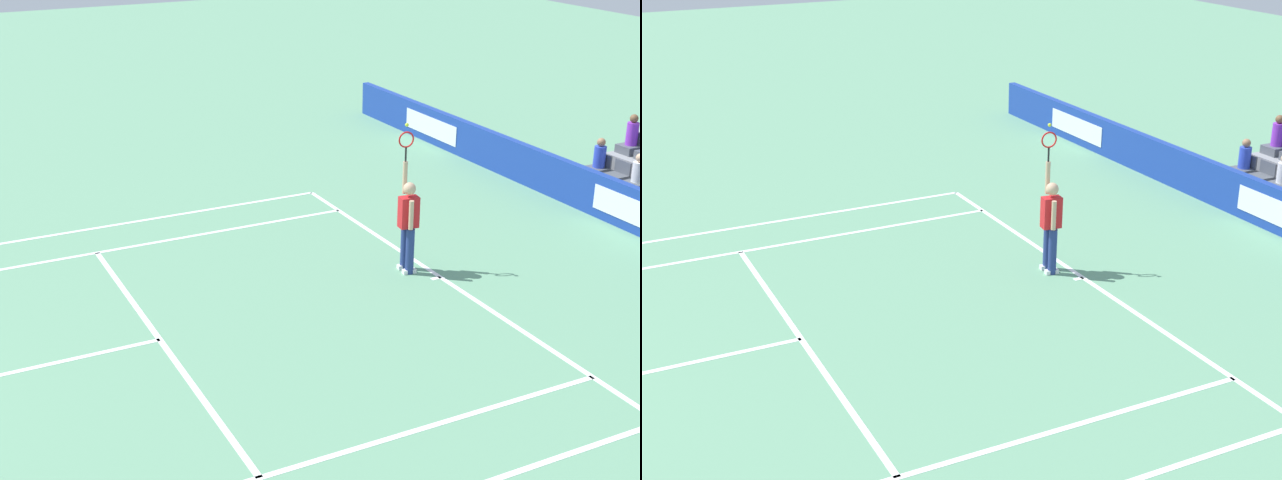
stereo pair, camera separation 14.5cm
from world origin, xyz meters
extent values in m
cube|color=white|center=(0.00, -11.89, 0.00)|extent=(10.97, 0.10, 0.01)
cube|color=white|center=(0.00, -6.40, 0.00)|extent=(8.23, 0.10, 0.01)
cube|color=white|center=(4.12, -5.95, 0.00)|extent=(0.10, 11.89, 0.01)
cube|color=white|center=(5.49, -5.95, 0.00)|extent=(0.10, 11.89, 0.01)
cube|color=white|center=(0.00, -11.79, 0.00)|extent=(0.10, 0.20, 0.01)
cube|color=#193899|center=(0.00, -16.86, 0.49)|extent=(23.37, 0.20, 0.97)
cube|color=white|center=(0.00, -16.75, 0.49)|extent=(2.49, 0.01, 0.55)
cube|color=white|center=(7.79, -16.75, 0.49)|extent=(2.49, 0.01, 0.55)
cylinder|color=navy|center=(0.44, -11.46, 0.45)|extent=(0.16, 0.16, 0.90)
cylinder|color=navy|center=(0.68, -11.49, 0.45)|extent=(0.16, 0.16, 0.90)
cube|color=white|center=(0.44, -11.46, 0.04)|extent=(0.15, 0.27, 0.08)
cube|color=white|center=(0.68, -11.49, 0.04)|extent=(0.15, 0.27, 0.08)
cube|color=red|center=(0.56, -11.48, 1.20)|extent=(0.26, 0.39, 0.60)
sphere|color=#D3A884|center=(0.56, -11.48, 1.66)|extent=(0.24, 0.24, 0.24)
cylinder|color=#D3A884|center=(0.77, -11.51, 1.81)|extent=(0.09, 0.09, 0.62)
cylinder|color=#D3A884|center=(0.34, -11.40, 1.22)|extent=(0.09, 0.09, 0.56)
cylinder|color=black|center=(0.77, -11.51, 2.26)|extent=(0.04, 0.04, 0.28)
torus|color=red|center=(0.77, -11.51, 2.54)|extent=(0.07, 0.31, 0.31)
sphere|color=#D1E533|center=(0.77, -11.51, 2.82)|extent=(0.07, 0.07, 0.07)
cube|color=#545960|center=(1.24, -17.93, 0.52)|extent=(0.48, 0.44, 0.20)
cube|color=#545960|center=(1.86, -17.93, 0.52)|extent=(0.48, 0.44, 0.20)
cube|color=#545960|center=(1.86, -18.13, 0.77)|extent=(0.48, 0.04, 0.30)
cube|color=#545960|center=(2.48, -17.93, 0.52)|extent=(0.48, 0.44, 0.20)
cube|color=#545960|center=(2.48, -18.13, 0.77)|extent=(0.48, 0.04, 0.30)
cube|color=#545960|center=(2.48, -18.88, 0.94)|extent=(0.48, 0.44, 0.20)
cube|color=#545960|center=(2.48, -19.08, 1.19)|extent=(0.48, 0.04, 0.30)
cylinder|color=blue|center=(2.48, -17.98, 0.87)|extent=(0.28, 0.28, 0.51)
sphere|color=#9E7251|center=(2.48, -17.98, 1.23)|extent=(0.20, 0.20, 0.20)
cylinder|color=white|center=(1.24, -17.98, 0.85)|extent=(0.28, 0.28, 0.46)
sphere|color=#D3A884|center=(1.24, -17.98, 1.18)|extent=(0.20, 0.20, 0.20)
cylinder|color=purple|center=(2.48, -18.93, 1.31)|extent=(0.28, 0.28, 0.55)
sphere|color=brown|center=(2.48, -18.93, 1.69)|extent=(0.20, 0.20, 0.20)
camera|label=1|loc=(-13.00, -2.76, 7.11)|focal=51.33mm
camera|label=2|loc=(-13.06, -2.89, 7.11)|focal=51.33mm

